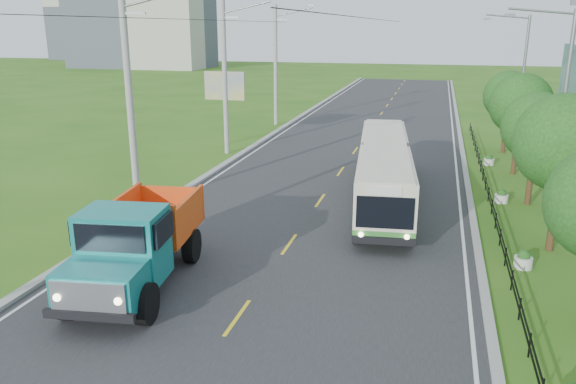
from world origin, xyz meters
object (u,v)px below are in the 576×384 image
at_px(tree_third, 564,148).
at_px(bus, 384,167).
at_px(billboard_left, 225,90).
at_px(billboard_right, 573,82).
at_px(pole_mid, 225,77).
at_px(planter_far, 489,160).
at_px(dump_truck, 136,238).
at_px(planter_near, 523,260).
at_px(streetlight_mid, 560,103).
at_px(tree_fifth, 521,108).
at_px(pole_near, 130,99).
at_px(tree_fourth, 537,130).
at_px(tree_back, 509,98).
at_px(planter_mid, 501,197).
at_px(pole_far, 276,65).
at_px(streetlight_far, 520,77).

relative_size(tree_third, bus, 0.41).
xyz_separation_m(billboard_left, billboard_right, (21.80, -4.00, 1.48)).
bearing_deg(billboard_left, pole_mid, -67.58).
height_order(tree_third, planter_far, tree_third).
bearing_deg(dump_truck, planter_near, 13.21).
relative_size(streetlight_mid, planter_far, 13.54).
height_order(tree_third, tree_fifth, tree_third).
xyz_separation_m(tree_third, planter_near, (-1.26, -2.14, -3.70)).
relative_size(pole_near, pole_mid, 1.00).
bearing_deg(tree_fourth, streetlight_mid, -10.15).
distance_m(tree_fourth, tree_back, 12.00).
bearing_deg(billboard_right, planter_mid, -121.66).
height_order(tree_back, dump_truck, tree_back).
height_order(pole_mid, planter_mid, pole_mid).
bearing_deg(tree_fourth, tree_third, -90.00).
bearing_deg(pole_far, bus, -60.88).
distance_m(pole_near, tree_third, 18.17).
distance_m(tree_back, streetlight_mid, 12.23).
xyz_separation_m(pole_near, planter_near, (16.86, -3.00, -4.81)).
bearing_deg(billboard_right, dump_truck, -130.86).
bearing_deg(pole_mid, tree_fourth, -20.74).
xyz_separation_m(streetlight_mid, billboard_left, (-20.14, 10.00, -1.04)).
bearing_deg(billboard_left, tree_fifth, -11.28).
relative_size(streetlight_far, billboard_right, 1.24).
height_order(tree_third, dump_truck, tree_third).
distance_m(tree_third, tree_back, 18.00).
xyz_separation_m(billboard_left, bus, (12.45, -11.13, -2.19)).
xyz_separation_m(pole_mid, dump_truck, (4.36, -19.73, -3.44)).
relative_size(streetlight_mid, planter_mid, 13.54).
bearing_deg(billboard_right, pole_far, 147.70).
distance_m(planter_mid, planter_far, 8.00).
xyz_separation_m(pole_mid, streetlight_mid, (18.90, -7.00, -0.19)).
bearing_deg(planter_near, billboard_right, 75.20).
distance_m(pole_mid, streetlight_mid, 20.16).
xyz_separation_m(tree_fifth, tree_back, (-0.00, 6.00, -0.20)).
xyz_separation_m(billboard_left, dump_truck, (5.60, -22.73, -2.22)).
relative_size(tree_fourth, streetlight_far, 0.60).
distance_m(pole_mid, billboard_left, 3.47).
relative_size(pole_far, billboard_left, 1.92).
height_order(pole_mid, planter_near, pole_mid).
height_order(pole_far, tree_fifth, pole_far).
xyz_separation_m(streetlight_mid, streetlight_far, (0.00, 14.00, 0.00)).
relative_size(pole_near, pole_far, 1.00).
distance_m(planter_near, dump_truck, 13.43).
relative_size(streetlight_far, planter_mid, 13.54).
bearing_deg(pole_near, tree_back, 43.41).
bearing_deg(planter_mid, billboard_left, 151.08).
distance_m(tree_fifth, planter_mid, 7.21).
relative_size(planter_far, bus, 0.05).
bearing_deg(streetlight_mid, planter_far, 104.32).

